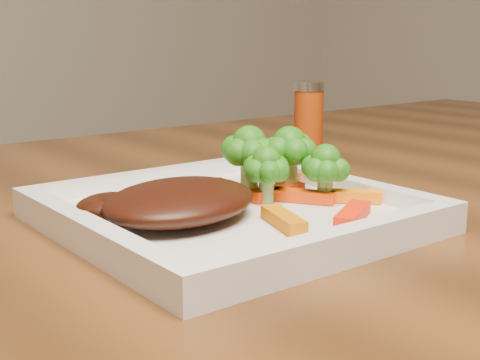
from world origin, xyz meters
TOP-DOWN VIEW (x-y plane):
  - plate at (-0.19, -0.11)m, footprint 0.27×0.27m
  - steak at (-0.24, -0.11)m, footprint 0.16×0.14m
  - broccoli_0 at (-0.14, -0.07)m, footprint 0.06×0.06m
  - broccoli_1 at (-0.11, -0.10)m, footprint 0.07×0.07m
  - broccoli_2 at (-0.11, -0.14)m, footprint 0.05×0.05m
  - broccoli_3 at (-0.15, -0.11)m, footprint 0.05×0.05m
  - carrot_0 at (-0.13, -0.20)m, footprint 0.06×0.04m
  - carrot_1 at (-0.09, -0.15)m, footprint 0.05×0.05m
  - carrot_2 at (-0.18, -0.17)m, footprint 0.03×0.06m
  - carrot_3 at (-0.08, -0.07)m, footprint 0.05×0.03m
  - carrot_4 at (-0.16, -0.06)m, footprint 0.04×0.06m
  - carrot_5 at (-0.12, -0.13)m, footprint 0.04×0.05m
  - carrot_6 at (-0.13, -0.10)m, footprint 0.06×0.02m
  - spice_shaker at (0.11, 0.11)m, footprint 0.05×0.05m

SIDE VIEW (x-z plane):
  - plate at x=-0.19m, z-range 0.75..0.76m
  - carrot_0 at x=-0.13m, z-range 0.76..0.77m
  - carrot_1 at x=-0.09m, z-range 0.76..0.77m
  - carrot_2 at x=-0.18m, z-range 0.76..0.77m
  - carrot_3 at x=-0.08m, z-range 0.76..0.77m
  - carrot_4 at x=-0.16m, z-range 0.76..0.77m
  - carrot_5 at x=-0.12m, z-range 0.76..0.77m
  - carrot_6 at x=-0.13m, z-range 0.76..0.77m
  - steak at x=-0.24m, z-range 0.76..0.79m
  - broccoli_2 at x=-0.11m, z-range 0.76..0.82m
  - broccoli_3 at x=-0.15m, z-range 0.76..0.82m
  - broccoli_1 at x=-0.11m, z-range 0.76..0.83m
  - spice_shaker at x=0.11m, z-range 0.75..0.84m
  - broccoli_0 at x=-0.14m, z-range 0.76..0.83m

